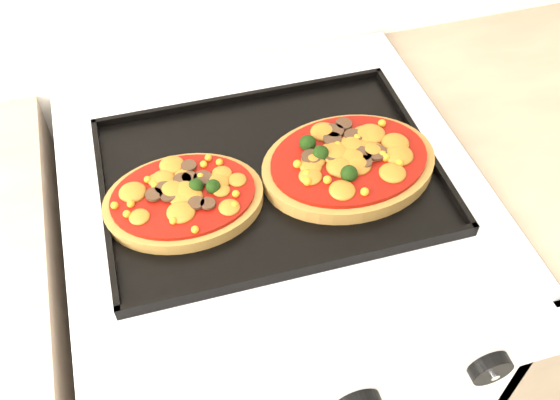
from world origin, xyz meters
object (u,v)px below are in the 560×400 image
object	(u,v)px
baking_tray	(270,174)
stove	(275,334)
pizza_right	(349,163)
pizza_left	(184,198)

from	to	relation	value
baking_tray	stove	bearing A→B (deg)	14.00
stove	pizza_right	bearing A→B (deg)	-14.67
pizza_left	pizza_right	distance (m)	0.24
stove	baking_tray	size ratio (longest dim) A/B	1.93
stove	pizza_right	xyz separation A→B (m)	(0.10, -0.03, 0.48)
stove	baking_tray	world-z (taller)	baking_tray
pizza_left	pizza_right	xyz separation A→B (m)	(0.24, -0.00, 0.00)
pizza_right	stove	bearing A→B (deg)	165.33
pizza_left	baking_tray	bearing A→B (deg)	10.30
baking_tray	pizza_left	xyz separation A→B (m)	(-0.13, -0.02, 0.01)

